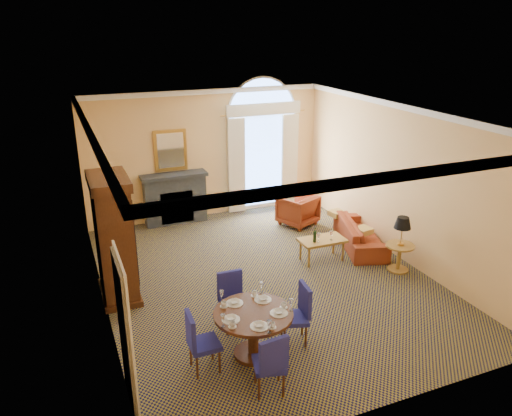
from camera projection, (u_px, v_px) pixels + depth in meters
name	position (u px, v px, depth m)	size (l,w,h in m)	color
ground	(266.00, 279.00, 9.74)	(7.50, 7.50, 0.00)	#121137
room_envelope	(251.00, 145.00, 9.42)	(6.04, 7.52, 3.45)	#FFC879
armoire	(114.00, 240.00, 8.77)	(0.65, 1.16, 2.28)	#401F0E
dining_table	(253.00, 323.00, 7.32)	(1.18, 1.18, 0.94)	#401F0E
dining_chair_north	(232.00, 296.00, 8.07)	(0.45, 0.45, 0.94)	navy
dining_chair_south	(271.00, 361.00, 6.53)	(0.51, 0.51, 0.94)	navy
dining_chair_east	(299.00, 310.00, 7.69)	(0.53, 0.53, 0.94)	navy
dining_chair_west	(198.00, 339.00, 6.99)	(0.44, 0.43, 0.94)	navy
sofa	(360.00, 234.00, 11.07)	(1.97, 0.77, 0.58)	#91371A
armchair	(298.00, 210.00, 12.22)	(0.80, 0.83, 0.75)	#91371A
coffee_table	(322.00, 241.00, 10.33)	(0.95, 0.53, 0.79)	#A87932
side_table	(401.00, 238.00, 9.81)	(0.57, 0.57, 1.13)	#A87932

